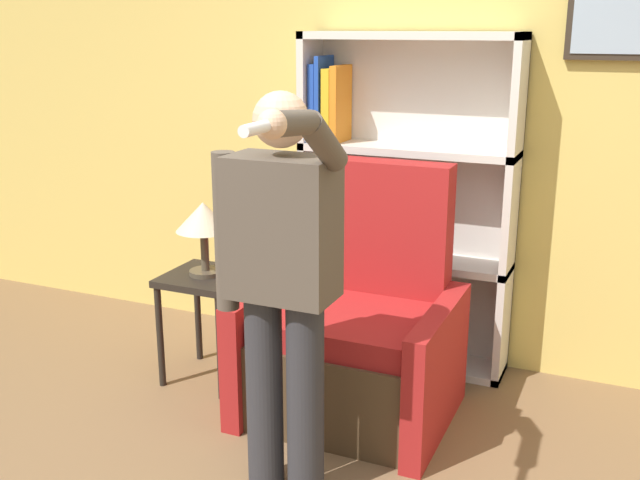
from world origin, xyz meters
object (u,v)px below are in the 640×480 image
table_lamp (203,221)px  side_table (207,294)px  bookcase (387,207)px  armchair (355,337)px  person_standing (281,278)px

table_lamp → side_table: bearing=63.4°
side_table → table_lamp: 0.40m
bookcase → side_table: bookcase is taller
armchair → table_lamp: 0.98m
bookcase → person_standing: size_ratio=1.12×
person_standing → table_lamp: size_ratio=4.18×
table_lamp → person_standing: bearing=-42.8°
table_lamp → bookcase: bearing=40.3°
bookcase → person_standing: bearing=-87.6°
bookcase → table_lamp: bearing=-139.7°
armchair → table_lamp: size_ratio=3.12×
bookcase → table_lamp: 1.02m
bookcase → table_lamp: bookcase is taller
bookcase → armchair: bookcase is taller
armchair → bookcase: bearing=96.0°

